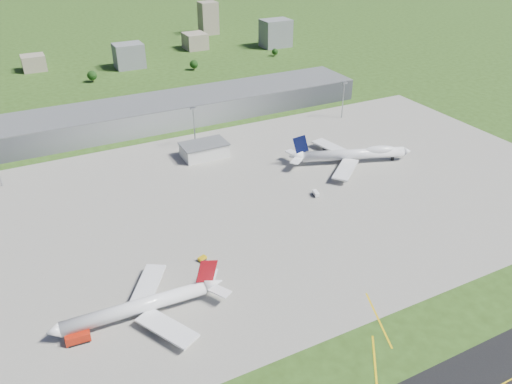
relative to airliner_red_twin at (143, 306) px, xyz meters
name	(u,v)px	position (x,y,z in m)	size (l,w,h in m)	color
ground	(163,131)	(59.75, 164.86, -4.64)	(1400.00, 1400.00, 0.00)	#2D4816
apron	(249,202)	(69.75, 54.86, -4.60)	(360.00, 190.00, 0.08)	gray
terminal	(155,113)	(59.75, 179.86, 2.86)	(300.00, 42.00, 15.00)	gray
ops_building	(204,150)	(69.75, 114.86, -0.64)	(26.00, 16.00, 8.00)	silver
mast_center	(194,120)	(69.75, 129.86, 13.06)	(3.50, 2.00, 25.90)	gray
mast_east	(344,94)	(179.75, 129.86, 13.06)	(3.50, 2.00, 25.90)	gray
airliner_red_twin	(143,306)	(0.00, 0.00, 0.00)	(63.51, 49.52, 17.44)	white
airliner_blue_quad	(353,154)	(143.55, 68.09, 0.62)	(70.04, 53.53, 18.93)	white
fire_truck	(78,339)	(-23.43, -2.51, -2.84)	(8.39, 3.77, 3.62)	#B01F0C
tug_yellow	(202,259)	(30.97, 20.86, -3.72)	(4.01, 3.10, 1.76)	gold
van_white_near	(316,194)	(103.12, 45.02, -3.36)	(3.18, 5.32, 2.54)	white
van_white_far	(342,170)	(131.65, 61.63, -3.55)	(4.42, 3.78, 2.15)	silver
bldg_cw	(34,63)	(-0.25, 354.86, 2.36)	(20.00, 18.00, 14.00)	gray
bldg_c	(129,56)	(79.75, 324.86, 6.36)	(26.00, 20.00, 22.00)	slate
bldg_ce	(195,41)	(159.75, 364.86, 3.36)	(22.00, 24.00, 16.00)	gray
bldg_e	(276,33)	(239.75, 334.86, 9.36)	(30.00, 22.00, 28.00)	slate
bldg_tall_e	(208,18)	(199.75, 424.86, 13.36)	(20.00, 18.00, 36.00)	gray
tree_c	(92,75)	(39.75, 294.86, 1.19)	(8.10, 8.10, 9.90)	#382314
tree_e	(194,64)	(129.75, 289.86, 0.87)	(7.65, 7.65, 9.35)	#382314
tree_far_e	(275,52)	(219.75, 299.86, -0.11)	(6.30, 6.30, 7.70)	#382314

